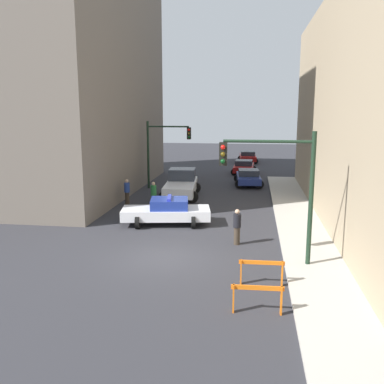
% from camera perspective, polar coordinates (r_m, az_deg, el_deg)
% --- Properties ---
extents(ground_plane, '(120.00, 120.00, 0.00)m').
position_cam_1_polar(ground_plane, '(18.16, -3.96, -8.74)').
color(ground_plane, '#2D2D33').
extents(sidewalk_right, '(2.40, 44.00, 0.12)m').
position_cam_1_polar(sidewalk_right, '(17.96, 16.03, -9.19)').
color(sidewalk_right, '#B2ADA3').
rests_on(sidewalk_right, ground_plane).
extents(building_corner_left, '(14.00, 20.00, 20.84)m').
position_cam_1_polar(building_corner_left, '(34.72, -19.65, 17.52)').
color(building_corner_left, '#6B6056').
rests_on(building_corner_left, ground_plane).
extents(traffic_light_near, '(3.64, 0.35, 5.20)m').
position_cam_1_polar(traffic_light_near, '(16.75, 11.76, 1.85)').
color(traffic_light_near, black).
rests_on(traffic_light_near, sidewalk_right).
extents(traffic_light_far, '(3.44, 0.35, 5.20)m').
position_cam_1_polar(traffic_light_far, '(33.06, -4.03, 6.27)').
color(traffic_light_far, black).
rests_on(traffic_light_far, ground_plane).
extents(police_car, '(4.94, 2.84, 1.52)m').
position_cam_1_polar(police_car, '(23.04, -3.38, -2.56)').
color(police_car, white).
rests_on(police_car, ground_plane).
extents(white_truck, '(2.90, 5.53, 1.90)m').
position_cam_1_polar(white_truck, '(30.11, -1.45, 1.04)').
color(white_truck, silver).
rests_on(white_truck, ground_plane).
extents(parked_car_near, '(2.48, 4.42, 1.31)m').
position_cam_1_polar(parked_car_near, '(35.09, 7.53, 2.00)').
color(parked_car_near, navy).
rests_on(parked_car_near, ground_plane).
extents(parked_car_mid, '(2.37, 4.36, 1.31)m').
position_cam_1_polar(parked_car_mid, '(41.35, 6.93, 3.38)').
color(parked_car_mid, maroon).
rests_on(parked_car_mid, ground_plane).
extents(parked_car_far, '(2.42, 4.39, 1.31)m').
position_cam_1_polar(parked_car_far, '(50.00, 7.44, 4.69)').
color(parked_car_far, maroon).
rests_on(parked_car_far, ground_plane).
extents(pedestrian_crossing, '(0.37, 0.37, 1.66)m').
position_cam_1_polar(pedestrian_crossing, '(26.84, -5.15, -0.33)').
color(pedestrian_crossing, '#474C66').
rests_on(pedestrian_crossing, ground_plane).
extents(pedestrian_corner, '(0.46, 0.46, 1.66)m').
position_cam_1_polar(pedestrian_corner, '(27.99, -8.65, 0.06)').
color(pedestrian_corner, '#382D23').
rests_on(pedestrian_corner, ground_plane).
extents(pedestrian_sidewalk, '(0.51, 0.51, 1.66)m').
position_cam_1_polar(pedestrian_sidewalk, '(19.68, 6.03, -4.57)').
color(pedestrian_sidewalk, '#382D23').
rests_on(pedestrian_sidewalk, ground_plane).
extents(barrier_front, '(1.60, 0.21, 0.90)m').
position_cam_1_polar(barrier_front, '(13.45, 8.71, -13.35)').
color(barrier_front, orange).
rests_on(barrier_front, ground_plane).
extents(barrier_mid, '(1.60, 0.20, 0.90)m').
position_cam_1_polar(barrier_mid, '(15.48, 9.26, -10.01)').
color(barrier_mid, orange).
rests_on(barrier_mid, ground_plane).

